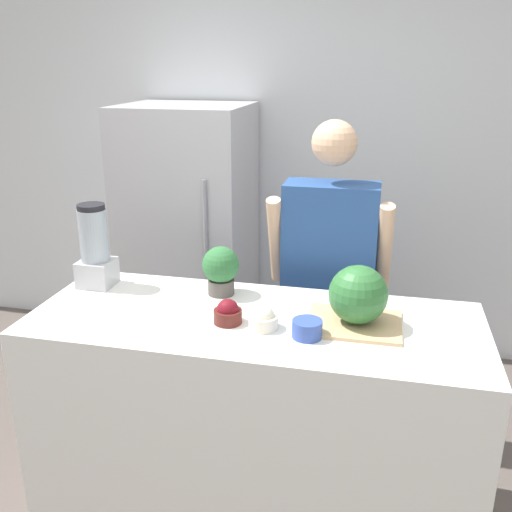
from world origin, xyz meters
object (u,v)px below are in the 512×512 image
at_px(person, 328,284).
at_px(blender, 95,249).
at_px(bowl_cream, 263,319).
at_px(bowl_cherries, 228,313).
at_px(bowl_small_blue, 307,329).
at_px(watermelon, 358,294).
at_px(potted_plant, 221,269).
at_px(refrigerator, 189,237).

bearing_deg(person, blender, -155.20).
bearing_deg(bowl_cream, bowl_cherries, 173.37).
bearing_deg(bowl_small_blue, bowl_cherries, 170.59).
bearing_deg(bowl_small_blue, blender, 163.34).
relative_size(person, bowl_small_blue, 14.57).
distance_m(watermelon, bowl_cherries, 0.51).
xyz_separation_m(bowl_small_blue, blender, (-1.01, 0.30, 0.14)).
distance_m(bowl_cream, blender, 0.88).
xyz_separation_m(bowl_cream, potted_plant, (-0.25, 0.29, 0.08)).
bearing_deg(bowl_cream, bowl_small_blue, -11.72).
height_order(bowl_cream, bowl_small_blue, bowl_cream).
distance_m(watermelon, blender, 1.19).
height_order(person, blender, person).
xyz_separation_m(refrigerator, bowl_cream, (0.78, -1.37, 0.14)).
bearing_deg(bowl_small_blue, potted_plant, 142.54).
bearing_deg(bowl_cherries, bowl_cream, -6.63).
height_order(bowl_cream, blender, blender).
bearing_deg(potted_plant, person, 45.68).
distance_m(bowl_cherries, blender, 0.74).
xyz_separation_m(bowl_cherries, bowl_small_blue, (0.32, -0.05, -0.01)).
height_order(bowl_cherries, blender, blender).
bearing_deg(person, potted_plant, -134.32).
bearing_deg(bowl_cream, refrigerator, 119.61).
height_order(bowl_cherries, bowl_cream, bowl_cherries).
bearing_deg(watermelon, bowl_cherries, -169.37).
xyz_separation_m(bowl_cream, bowl_small_blue, (0.17, -0.04, -0.00)).
bearing_deg(bowl_cream, person, 76.45).
bearing_deg(watermelon, person, 105.43).
relative_size(watermelon, potted_plant, 1.05).
xyz_separation_m(bowl_small_blue, potted_plant, (-0.43, 0.33, 0.08)).
xyz_separation_m(person, bowl_small_blue, (-0.00, -0.77, 0.12)).
bearing_deg(bowl_cream, blender, 162.34).
height_order(refrigerator, bowl_cream, refrigerator).
xyz_separation_m(watermelon, potted_plant, (-0.60, 0.18, -0.01)).
bearing_deg(bowl_small_blue, refrigerator, 124.11).
xyz_separation_m(person, blender, (-1.01, -0.47, 0.26)).
relative_size(bowl_cream, bowl_small_blue, 1.01).
height_order(blender, potted_plant, blender).
distance_m(person, watermelon, 0.68).
bearing_deg(bowl_cream, watermelon, 17.52).
bearing_deg(watermelon, refrigerator, 131.77).
bearing_deg(potted_plant, refrigerator, 115.98).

